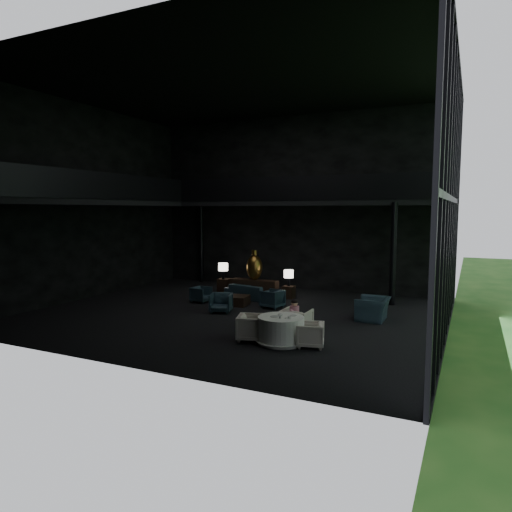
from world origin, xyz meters
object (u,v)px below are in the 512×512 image
at_px(dining_table, 281,332).
at_px(child, 294,310).
at_px(console, 254,287).
at_px(dining_chair_west, 252,326).
at_px(bronze_urn, 254,267).
at_px(dining_chair_east, 310,334).
at_px(window_armchair, 373,304).
at_px(coffee_table, 237,300).
at_px(sofa, 249,289).
at_px(lounge_armchair_south, 221,302).
at_px(lounge_armchair_west, 201,295).
at_px(side_table_left, 225,285).
at_px(table_lamp_right, 289,275).
at_px(table_lamp_left, 223,268).
at_px(side_table_right, 289,292).
at_px(dining_chair_north, 296,319).
at_px(lounge_armchair_east, 272,298).

height_order(dining_table, child, child).
bearing_deg(console, dining_chair_west, -65.01).
bearing_deg(bronze_urn, dining_chair_east, -53.02).
relative_size(window_armchair, coffee_table, 1.55).
relative_size(sofa, dining_chair_west, 2.47).
xyz_separation_m(console, bronze_urn, (0.00, -0.00, 0.89)).
bearing_deg(lounge_armchair_south, bronze_urn, 78.73).
height_order(lounge_armchair_west, dining_chair_west, dining_chair_west).
relative_size(side_table_left, lounge_armchair_west, 0.97).
height_order(table_lamp_right, coffee_table, table_lamp_right).
height_order(table_lamp_left, dining_chair_east, table_lamp_left).
bearing_deg(window_armchair, dining_chair_west, -34.47).
height_order(sofa, lounge_armchair_west, sofa).
bearing_deg(coffee_table, child, -40.30).
bearing_deg(sofa, coffee_table, 105.12).
height_order(table_lamp_left, sofa, table_lamp_left).
height_order(window_armchair, dining_chair_east, window_armchair).
bearing_deg(sofa, dining_table, 134.39).
bearing_deg(sofa, table_lamp_left, -17.60).
bearing_deg(side_table_right, lounge_armchair_west, -141.58).
distance_m(dining_chair_north, child, 0.29).
distance_m(table_lamp_left, dining_table, 8.26).
bearing_deg(dining_chair_north, bronze_urn, -52.13).
bearing_deg(table_lamp_right, lounge_armchair_south, -109.55).
height_order(window_armchair, child, window_armchair).
height_order(table_lamp_right, window_armchair, table_lamp_right).
xyz_separation_m(bronze_urn, lounge_armchair_south, (0.35, -3.54, -0.85)).
xyz_separation_m(console, sofa, (0.18, -0.86, 0.07)).
relative_size(bronze_urn, coffee_table, 1.55).
xyz_separation_m(side_table_right, lounge_armchair_east, (0.12, -2.03, 0.11)).
bearing_deg(side_table_right, dining_chair_west, -78.12).
height_order(lounge_armchair_west, window_armchair, window_armchair).
xyz_separation_m(coffee_table, dining_chair_east, (4.32, -3.94, 0.16)).
relative_size(table_lamp_left, dining_chair_north, 0.79).
relative_size(bronze_urn, side_table_left, 2.19).
xyz_separation_m(table_lamp_right, coffee_table, (-1.31, -2.16, -0.82)).
distance_m(table_lamp_right, lounge_armchair_east, 2.12).
height_order(window_armchair, dining_chair_north, window_armchair).
relative_size(side_table_left, dining_chair_east, 0.85).
distance_m(dining_table, dining_chair_east, 0.84).
relative_size(dining_chair_west, child, 1.39).
bearing_deg(lounge_armchair_west, window_armchair, -86.66).
bearing_deg(dining_table, side_table_right, 109.44).
relative_size(lounge_armchair_west, dining_chair_east, 0.87).
bearing_deg(dining_chair_east, table_lamp_right, -168.59).
bearing_deg(sofa, side_table_left, -21.05).
distance_m(table_lamp_right, window_armchair, 4.61).
relative_size(side_table_left, table_lamp_left, 0.81).
bearing_deg(coffee_table, lounge_armchair_west, -175.69).
bearing_deg(dining_chair_east, window_armchair, 151.03).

